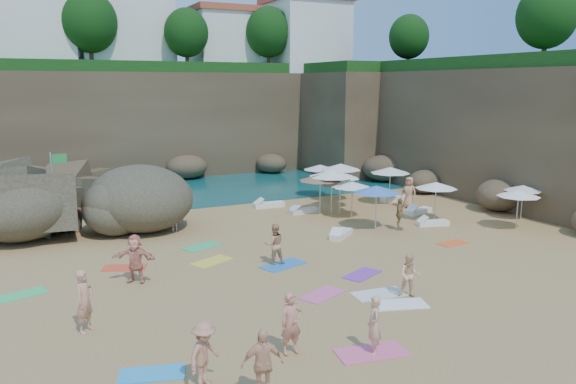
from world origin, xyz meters
name	(u,v)px	position (x,y,z in m)	size (l,w,h in m)	color
ground	(277,254)	(0.00, 0.00, 0.00)	(120.00, 120.00, 0.00)	tan
seawater	(136,165)	(0.00, 30.00, 0.00)	(120.00, 120.00, 0.00)	#0C4751
cliff_back	(171,123)	(2.00, 25.00, 4.00)	(44.00, 8.00, 8.00)	brown
cliff_right	(478,130)	(19.00, 8.00, 4.00)	(8.00, 30.00, 8.00)	brown
cliff_corner	(358,121)	(17.00, 20.00, 4.00)	(10.00, 12.00, 8.00)	brown
clifftop_buildings	(176,33)	(2.96, 25.79, 11.24)	(28.48, 9.48, 7.00)	white
clifftop_trees	(223,27)	(4.78, 19.52, 11.26)	(35.60, 23.82, 4.40)	#11380F
rock_outcrop	(76,231)	(-7.32, 7.67, 0.00)	(8.57, 6.43, 3.43)	brown
flag_pole	(55,182)	(-8.08, 7.87, 2.51)	(0.76, 0.19, 3.94)	silver
parasol_0	(320,167)	(7.77, 10.10, 1.89)	(2.18, 2.18, 2.06)	silver
parasol_1	(341,167)	(8.15, 8.20, 2.15)	(2.48, 2.48, 2.34)	silver
parasol_2	(390,170)	(10.38, 6.19, 2.07)	(2.38, 2.38, 2.25)	silver
parasol_3	(332,173)	(5.99, 5.62, 2.26)	(2.60, 2.60, 2.46)	silver
parasol_4	(436,185)	(10.00, 1.66, 1.91)	(2.20, 2.20, 2.08)	silver
parasol_5	(340,176)	(7.10, 6.51, 1.93)	(2.22, 2.22, 2.10)	silver
parasol_6	(320,178)	(5.29, 5.67, 2.07)	(2.38, 2.38, 2.25)	silver
parasol_7	(340,182)	(6.27, 5.19, 1.83)	(2.11, 2.11, 1.99)	silver
parasol_8	(523,188)	(14.39, -0.11, 1.70)	(1.96, 1.96, 1.85)	silver
parasol_9	(352,185)	(6.42, 4.17, 1.82)	(2.10, 2.10, 1.99)	silver
parasol_10	(376,189)	(6.18, 1.59, 2.03)	(2.34, 2.34, 2.21)	silver
parasol_11	(519,193)	(12.49, -1.51, 1.83)	(2.10, 2.10, 1.99)	silver
lounger_0	(269,205)	(3.47, 8.56, 0.14)	(1.82, 0.61, 0.28)	white
lounger_1	(419,211)	(10.34, 3.39, 0.13)	(1.71, 0.57, 0.27)	white
lounger_2	(394,199)	(11.14, 6.70, 0.14)	(1.78, 0.59, 0.28)	white
lounger_3	(433,223)	(9.24, 0.91, 0.13)	(1.63, 0.54, 0.25)	white
lounger_4	(304,211)	(4.59, 6.30, 0.13)	(1.67, 0.56, 0.26)	silver
lounger_5	(341,234)	(3.87, 1.11, 0.13)	(1.70, 0.57, 0.26)	white
towel_0	(152,374)	(-7.09, -7.82, 0.01)	(1.62, 0.81, 0.03)	#2A9AE2
towel_1	(371,352)	(-1.51, -9.28, 0.02)	(1.90, 0.95, 0.03)	#EF5D88
towel_3	(21,295)	(-9.93, -0.48, 0.01)	(1.64, 0.82, 0.03)	#39C765
towel_5	(379,294)	(1.17, -5.83, 0.02)	(1.83, 0.91, 0.03)	silver
towel_6	(362,274)	(1.78, -3.87, 0.01)	(1.65, 0.83, 0.03)	purple
towel_7	(124,268)	(-6.21, 0.93, 0.01)	(1.66, 0.83, 0.03)	#EC4629
towel_8	(283,265)	(-0.43, -1.53, 0.02)	(1.84, 0.92, 0.03)	blue
towel_9	(322,294)	(-0.60, -5.00, 0.01)	(1.67, 0.84, 0.03)	#EA5B96
towel_10	(453,243)	(7.86, -2.12, 0.01)	(1.45, 0.73, 0.03)	#FF5D28
towel_11	(202,246)	(-2.56, 2.40, 0.02)	(1.75, 0.88, 0.03)	#36BF6A
towel_12	(212,261)	(-2.85, 0.17, 0.02)	(1.70, 0.85, 0.03)	yellow
towel_13	(399,304)	(1.24, -6.88, 0.02)	(1.80, 0.90, 0.03)	white
person_stand_0	(85,301)	(-8.25, -4.48, 0.94)	(0.69, 0.45, 1.88)	tan
person_stand_1	(274,244)	(-0.68, -1.25, 0.84)	(0.81, 0.63, 1.68)	tan
person_stand_2	(174,216)	(-2.93, 5.67, 0.75)	(0.97, 0.40, 1.50)	#F1A688
person_stand_3	(400,214)	(7.16, 0.96, 0.80)	(0.94, 0.39, 1.60)	#A07F50
person_stand_4	(409,192)	(10.74, 4.82, 0.92)	(0.89, 0.49, 1.83)	tan
person_stand_5	(70,214)	(-7.57, 7.45, 0.95)	(1.76, 0.51, 1.90)	tan
person_stand_6	(374,325)	(-1.47, -9.31, 0.81)	(0.59, 0.39, 1.62)	#DDA57E
person_lie_0	(205,379)	(-6.07, -8.99, 0.22)	(1.04, 1.62, 0.43)	tan
person_lie_3	(136,276)	(-6.10, -0.93, 0.24)	(1.64, 1.76, 0.47)	#E48E77
person_lie_4	(291,347)	(-3.48, -8.38, 0.20)	(0.62, 1.69, 0.40)	tan
person_lie_5	(409,289)	(1.93, -6.50, 0.28)	(0.72, 1.49, 0.56)	#EFBC88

